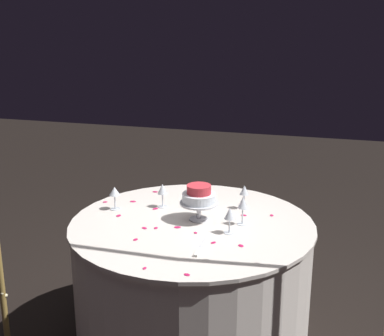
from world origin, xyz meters
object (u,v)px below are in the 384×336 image
(wine_glass_3, at_px, (243,204))
(main_table, at_px, (192,284))
(wine_glass_1, at_px, (230,215))
(wine_glass_5, at_px, (162,190))
(tiered_cake, at_px, (199,197))
(wine_glass_4, at_px, (244,192))
(wine_glass_0, at_px, (115,192))
(cake_knife, at_px, (202,246))
(decorative_arch, at_px, (171,118))
(wine_glass_2, at_px, (210,192))

(wine_glass_3, bearing_deg, main_table, 10.14)
(wine_glass_1, relative_size, wine_glass_5, 1.00)
(tiered_cake, relative_size, wine_glass_4, 1.49)
(wine_glass_0, height_order, cake_knife, wine_glass_0)
(main_table, xyz_separation_m, wine_glass_4, (-0.24, -0.30, 0.50))
(decorative_arch, height_order, wine_glass_3, decorative_arch)
(cake_knife, bearing_deg, wine_glass_4, -99.73)
(decorative_arch, xyz_separation_m, cake_knife, (-0.14, -0.05, -0.66))
(decorative_arch, height_order, main_table, decorative_arch)
(wine_glass_2, distance_m, cake_knife, 0.57)
(wine_glass_2, relative_size, wine_glass_5, 0.91)
(decorative_arch, relative_size, wine_glass_4, 14.87)
(decorative_arch, distance_m, wine_glass_2, 0.82)
(decorative_arch, relative_size, tiered_cake, 9.95)
(main_table, distance_m, wine_glass_4, 0.63)
(tiered_cake, relative_size, wine_glass_3, 1.35)
(decorative_arch, distance_m, main_table, 1.11)
(decorative_arch, height_order, wine_glass_4, decorative_arch)
(wine_glass_0, distance_m, wine_glass_2, 0.57)
(main_table, bearing_deg, tiered_cake, -121.77)
(wine_glass_1, xyz_separation_m, cake_knife, (0.10, 0.21, -0.10))
(wine_glass_0, distance_m, wine_glass_4, 0.78)
(wine_glass_0, relative_size, wine_glass_4, 0.97)
(wine_glass_0, relative_size, wine_glass_1, 0.97)
(wine_glass_5, bearing_deg, wine_glass_1, 149.72)
(wine_glass_4, distance_m, cake_knife, 0.62)
(main_table, xyz_separation_m, tiered_cake, (-0.03, -0.04, 0.53))
(wine_glass_0, bearing_deg, wine_glass_3, 178.53)
(wine_glass_2, distance_m, wine_glass_3, 0.32)
(main_table, relative_size, wine_glass_3, 8.52)
(decorative_arch, relative_size, wine_glass_5, 14.85)
(decorative_arch, relative_size, wine_glass_0, 15.37)
(tiered_cake, distance_m, wine_glass_4, 0.34)
(tiered_cake, relative_size, wine_glass_1, 1.50)
(tiered_cake, xyz_separation_m, cake_knife, (-0.11, 0.34, -0.13))
(wine_glass_1, distance_m, wine_glass_5, 0.55)
(wine_glass_3, distance_m, wine_glass_4, 0.25)
(wine_glass_1, distance_m, wine_glass_3, 0.15)
(wine_glass_2, bearing_deg, cake_knife, 100.46)
(decorative_arch, xyz_separation_m, wine_glass_3, (-0.28, -0.40, -0.54))
(wine_glass_3, bearing_deg, wine_glass_2, -39.81)
(tiered_cake, bearing_deg, wine_glass_4, -129.82)
(main_table, relative_size, wine_glass_2, 10.37)
(wine_glass_0, distance_m, cake_knife, 0.75)
(wine_glass_2, distance_m, wine_glass_4, 0.21)
(wine_glass_2, height_order, wine_glass_4, wine_glass_4)
(wine_glass_0, xyz_separation_m, wine_glass_1, (-0.74, 0.16, -0.00))
(wine_glass_2, bearing_deg, tiered_cake, 87.23)
(wine_glass_0, relative_size, cake_knife, 0.48)
(wine_glass_0, xyz_separation_m, cake_knife, (-0.64, 0.37, -0.10))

